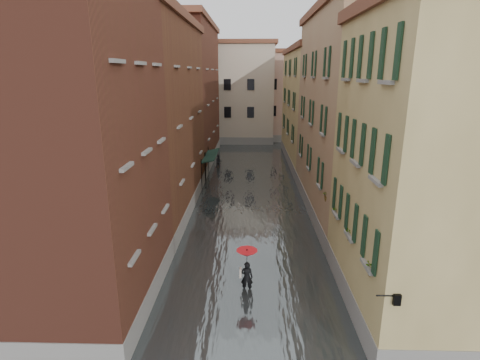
# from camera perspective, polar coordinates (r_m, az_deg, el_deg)

# --- Properties ---
(ground) EXTENTS (120.00, 120.00, 0.00)m
(ground) POSITION_cam_1_polar(r_m,az_deg,el_deg) (18.41, 1.47, -14.86)
(ground) COLOR #4F4F52
(ground) RESTS_ON ground
(floodwater) EXTENTS (10.00, 60.00, 0.20)m
(floodwater) POSITION_cam_1_polar(r_m,az_deg,el_deg) (30.28, 1.55, -1.97)
(floodwater) COLOR #464D4E
(floodwater) RESTS_ON ground
(building_left_near) EXTENTS (6.00, 8.00, 13.00)m
(building_left_near) POSITION_cam_1_polar(r_m,az_deg,el_deg) (15.75, -24.82, 3.74)
(building_left_near) COLOR brown
(building_left_near) RESTS_ON ground
(building_left_mid) EXTENTS (6.00, 14.00, 12.50)m
(building_left_mid) POSITION_cam_1_polar(r_m,az_deg,el_deg) (25.96, -14.18, 8.46)
(building_left_mid) COLOR #58321C
(building_left_mid) RESTS_ON ground
(building_left_far) EXTENTS (6.00, 16.00, 14.00)m
(building_left_far) POSITION_cam_1_polar(r_m,az_deg,el_deg) (40.49, -8.54, 12.38)
(building_left_far) COLOR brown
(building_left_far) RESTS_ON ground
(building_right_near) EXTENTS (6.00, 8.00, 11.50)m
(building_right_near) POSITION_cam_1_polar(r_m,az_deg,el_deg) (15.92, 27.70, 0.72)
(building_right_near) COLOR #9D8A51
(building_right_near) RESTS_ON ground
(building_right_mid) EXTENTS (6.00, 14.00, 13.00)m
(building_right_mid) POSITION_cam_1_polar(r_m,az_deg,el_deg) (25.95, 17.48, 8.77)
(building_right_mid) COLOR #9D825F
(building_right_mid) RESTS_ON ground
(building_right_far) EXTENTS (6.00, 16.00, 11.50)m
(building_right_far) POSITION_cam_1_polar(r_m,az_deg,el_deg) (40.59, 11.74, 10.46)
(building_right_far) COLOR #9D8A51
(building_right_far) RESTS_ON ground
(building_end_cream) EXTENTS (12.00, 9.00, 13.00)m
(building_end_cream) POSITION_cam_1_polar(r_m,az_deg,el_deg) (53.97, -1.62, 12.88)
(building_end_cream) COLOR #B9AE93
(building_end_cream) RESTS_ON ground
(building_end_pink) EXTENTS (10.00, 9.00, 12.00)m
(building_end_pink) POSITION_cam_1_polar(r_m,az_deg,el_deg) (56.23, 7.91, 12.35)
(building_end_pink) COLOR tan
(building_end_pink) RESTS_ON ground
(awning_near) EXTENTS (1.09, 2.81, 2.80)m
(awning_near) POSITION_cam_1_polar(r_m,az_deg,el_deg) (31.55, -4.77, 3.17)
(awning_near) COLOR black
(awning_near) RESTS_ON ground
(awning_far) EXTENTS (1.09, 2.80, 2.80)m
(awning_far) POSITION_cam_1_polar(r_m,az_deg,el_deg) (33.86, -4.34, 4.06)
(awning_far) COLOR black
(awning_far) RESTS_ON ground
(wall_lantern) EXTENTS (0.71, 0.22, 0.35)m
(wall_lantern) POSITION_cam_1_polar(r_m,az_deg,el_deg) (12.51, 22.64, -16.34)
(wall_lantern) COLOR black
(wall_lantern) RESTS_ON ground
(window_planters) EXTENTS (0.59, 8.45, 0.84)m
(window_planters) POSITION_cam_1_polar(r_m,az_deg,el_deg) (16.78, 15.83, -5.34)
(window_planters) COLOR brown
(window_planters) RESTS_ON ground
(pedestrian_main) EXTENTS (0.95, 0.95, 2.06)m
(pedestrian_main) POSITION_cam_1_polar(r_m,az_deg,el_deg) (16.82, 1.04, -13.02)
(pedestrian_main) COLOR black
(pedestrian_main) RESTS_ON ground
(pedestrian_far) EXTENTS (0.85, 0.77, 1.43)m
(pedestrian_far) POSITION_cam_1_polar(r_m,az_deg,el_deg) (38.20, -3.23, 2.78)
(pedestrian_far) COLOR black
(pedestrian_far) RESTS_ON ground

